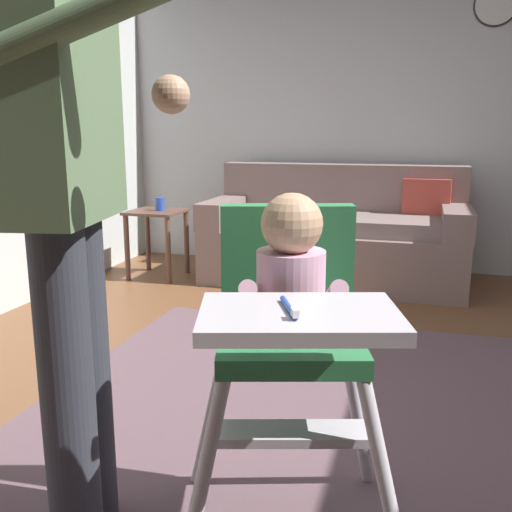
% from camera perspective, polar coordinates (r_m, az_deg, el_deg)
% --- Properties ---
extents(ground, '(6.09, 6.84, 0.10)m').
position_cam_1_polar(ground, '(2.42, 9.26, -16.52)').
color(ground, brown).
extents(wall_far, '(5.29, 0.06, 2.52)m').
position_cam_1_polar(wall_far, '(4.77, 14.10, 13.78)').
color(wall_far, silver).
rests_on(wall_far, ground).
extents(area_rug, '(2.24, 2.70, 0.01)m').
position_cam_1_polar(area_rug, '(2.22, 4.41, -17.74)').
color(area_rug, '#614950').
rests_on(area_rug, ground).
extents(couch, '(1.91, 0.86, 0.86)m').
position_cam_1_polar(couch, '(4.36, 8.01, 1.92)').
color(couch, slate).
rests_on(couch, ground).
extents(high_chair, '(0.74, 0.83, 0.98)m').
position_cam_1_polar(high_chair, '(1.45, 3.42, -5.39)').
color(high_chair, silver).
rests_on(high_chair, ground).
extents(adult_standing, '(0.58, 0.50, 1.67)m').
position_cam_1_polar(adult_standing, '(1.52, -18.47, 5.50)').
color(adult_standing, '#30323A').
rests_on(adult_standing, ground).
extents(side_table, '(0.40, 0.40, 0.52)m').
position_cam_1_polar(side_table, '(4.46, -9.87, 2.73)').
color(side_table, brown).
rests_on(side_table, ground).
extents(sippy_cup, '(0.07, 0.07, 0.10)m').
position_cam_1_polar(sippy_cup, '(4.42, -9.57, 5.14)').
color(sippy_cup, '#284CB7').
rests_on(sippy_cup, side_table).
extents(wall_clock, '(0.31, 0.04, 0.31)m').
position_cam_1_polar(wall_clock, '(4.82, 22.88, 22.17)').
color(wall_clock, white).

